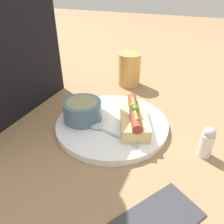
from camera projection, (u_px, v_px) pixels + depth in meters
ground_plane at (112, 126)px, 0.57m from camera, size 4.00×4.00×0.00m
dinner_plate at (112, 124)px, 0.57m from camera, size 0.29×0.29×0.02m
hot_dog at (134, 118)px, 0.54m from camera, size 0.16×0.12×0.06m
soup_bowl at (82, 110)px, 0.56m from camera, size 0.10×0.10×0.05m
spoon at (101, 128)px, 0.53m from camera, size 0.05×0.15×0.01m
drinking_glass at (129, 70)px, 0.77m from camera, size 0.08×0.08×0.11m
napkin at (158, 219)px, 0.35m from camera, size 0.16×0.15×0.01m
salt_shaker at (207, 142)px, 0.46m from camera, size 0.03×0.03×0.07m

